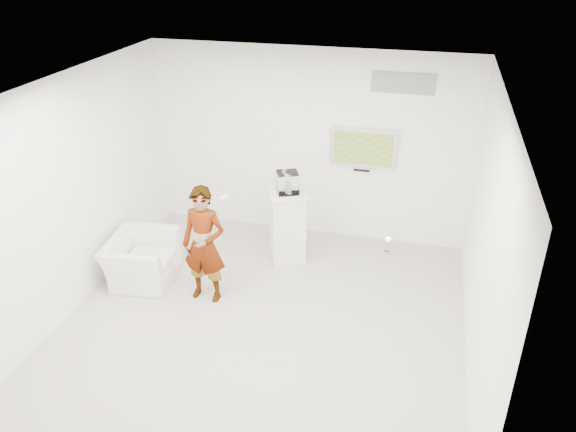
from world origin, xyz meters
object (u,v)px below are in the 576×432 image
object	(u,v)px
tv	(363,148)
person	(204,245)
armchair	(142,259)
floor_uplight	(388,246)
pedestal	(288,226)

from	to	relation	value
tv	person	world-z (taller)	tv
tv	armchair	size ratio (longest dim) A/B	1.00
armchair	floor_uplight	bearing A→B (deg)	-70.95
armchair	floor_uplight	distance (m)	3.69
pedestal	floor_uplight	size ratio (longest dim) A/B	4.33
person	pedestal	size ratio (longest dim) A/B	1.47
tv	pedestal	bearing A→B (deg)	-136.43
person	armchair	size ratio (longest dim) A/B	1.63
armchair	floor_uplight	xyz separation A→B (m)	(3.32, 1.61, -0.20)
armchair	tv	bearing A→B (deg)	-61.69
person	pedestal	distance (m)	1.51
floor_uplight	armchair	bearing A→B (deg)	-154.20
person	floor_uplight	world-z (taller)	person
floor_uplight	pedestal	bearing A→B (deg)	-159.85
tv	armchair	world-z (taller)	tv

